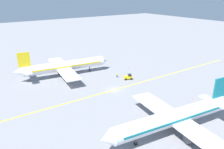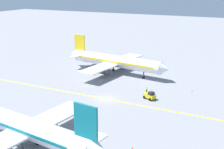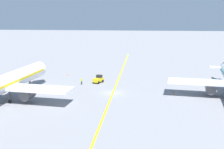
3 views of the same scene
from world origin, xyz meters
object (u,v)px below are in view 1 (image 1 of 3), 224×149
Objects in this scene: airplane_at_gate at (175,117)px; airplane_adjacent_stand at (64,66)px; traffic_cone_mid_apron at (193,99)px; traffic_cone_near_nose at (143,106)px; ground_crew_worker at (117,75)px; baggage_tug_white at (128,77)px; traffic_cone_by_wingtip at (128,67)px.

airplane_at_gate and airplane_adjacent_stand have the same top height.
airplane_adjacent_stand is at bearing 29.31° from traffic_cone_mid_apron.
airplane_at_gate is 47.49m from airplane_adjacent_stand.
traffic_cone_near_nose is (-34.65, -7.83, -3.43)m from airplane_adjacent_stand.
ground_crew_worker is at bearing -18.22° from traffic_cone_near_nose.
ground_crew_worker is at bearing -130.26° from airplane_adjacent_stand.
ground_crew_worker is (34.41, -9.41, -2.80)m from airplane_at_gate.
airplane_at_gate is 1.00× the size of airplane_adjacent_stand.
airplane_adjacent_stand is at bearing 12.74° from traffic_cone_near_nose.
traffic_cone_near_nose is at bearing 161.78° from ground_crew_worker.
baggage_tug_white is 6.10× the size of traffic_cone_near_nose.
traffic_cone_mid_apron is (-23.41, -5.23, -0.63)m from baggage_tug_white.
ground_crew_worker is 23.07m from traffic_cone_near_nose.
ground_crew_worker reaches higher than traffic_cone_mid_apron.
airplane_adjacent_stand is at bearing 49.74° from ground_crew_worker.
traffic_cone_by_wingtip is (5.96, -10.08, -0.63)m from ground_crew_worker.
traffic_cone_near_nose is (-21.91, 7.21, -0.63)m from ground_crew_worker.
traffic_cone_by_wingtip is at bearing -25.77° from airplane_at_gate.
baggage_tug_white is at bearing -20.84° from airplane_at_gate.
traffic_cone_mid_apron is (-40.04, -22.48, -3.43)m from airplane_adjacent_stand.
ground_crew_worker is at bearing 120.59° from traffic_cone_by_wingtip.
airplane_at_gate is at bearing 112.89° from traffic_cone_mid_apron.
airplane_adjacent_stand is at bearing 6.82° from airplane_at_gate.
airplane_at_gate is at bearing 170.04° from traffic_cone_near_nose.
traffic_cone_near_nose is 15.61m from traffic_cone_mid_apron.
baggage_tug_white reaches higher than ground_crew_worker.
airplane_adjacent_stand is 19.91m from ground_crew_worker.
airplane_adjacent_stand is 35.69m from traffic_cone_near_nose.
airplane_at_gate reaches higher than traffic_cone_mid_apron.
baggage_tug_white is at bearing 141.37° from traffic_cone_by_wingtip.
baggage_tug_white is at bearing -150.43° from ground_crew_worker.
baggage_tug_white is 12.63m from traffic_cone_by_wingtip.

